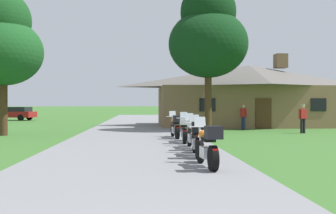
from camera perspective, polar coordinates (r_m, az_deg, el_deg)
The scene contains 14 objects.
ground_plane at distance 22.99m, azimuth -4.36°, elevation -3.85°, with size 500.00×500.00×0.00m, color #386628.
asphalt_driveway at distance 21.00m, azimuth -4.43°, elevation -4.18°, with size 6.40×80.00×0.06m, color slate.
motorcycle_orange_nearest_to_camera at distance 10.68m, azimuth 5.60°, elevation -5.50°, with size 0.66×2.08×1.30m.
motorcycle_orange_second_in_row at distance 12.97m, azimuth 4.06°, elevation -4.45°, with size 0.66×2.08×1.30m.
motorcycle_silver_third_in_row at distance 15.10m, azimuth 3.47°, elevation -3.75°, with size 0.66×2.08×1.30m.
motorcycle_silver_fourth_in_row at distance 17.47m, azimuth 2.32°, elevation -3.18°, with size 0.66×2.08×1.30m.
motorcycle_orange_farthest_in_row at distance 19.75m, azimuth 1.04°, elevation -2.76°, with size 0.66×2.08×1.30m.
stone_lodge at distance 32.23m, azimuth 11.34°, elevation 1.70°, with size 14.71×7.91×5.63m.
bystander_red_shirt_near_lodge at distance 27.49m, azimuth 10.55°, elevation -1.21°, with size 0.40×0.45×1.67m.
bystander_red_shirt_beside_signpost at distance 24.97m, azimuth 18.41°, elevation -1.35°, with size 0.54×0.30×1.69m.
tree_by_lodge_front at distance 26.08m, azimuth 5.67°, elevation 10.08°, with size 5.01×5.01×9.39m.
tree_left_far at distance 42.25m, azimuth -22.43°, elevation 7.96°, with size 5.41×5.41×10.83m.
tree_left_near at distance 23.95m, azimuth -22.16°, elevation 8.34°, with size 4.27×4.27×7.84m.
parked_red_suv_far_left at distance 45.19m, azimuth -20.94°, elevation -0.78°, with size 4.91×2.88×1.40m.
Camera 1 is at (0.32, -2.93, 1.73)m, focal length 43.37 mm.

